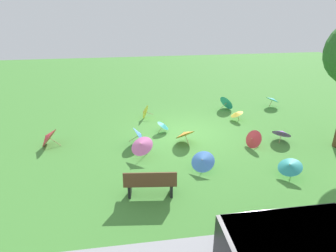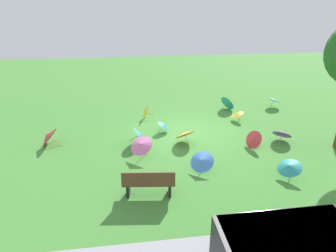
{
  "view_description": "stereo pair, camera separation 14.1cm",
  "coord_description": "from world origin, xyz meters",
  "px_view_note": "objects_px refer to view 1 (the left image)",
  "views": [
    {
      "loc": [
        2.6,
        11.66,
        5.55
      ],
      "look_at": [
        0.93,
        0.39,
        0.6
      ],
      "focal_mm": 30.96,
      "sensor_mm": 36.0,
      "label": 1
    },
    {
      "loc": [
        2.46,
        11.68,
        5.55
      ],
      "look_at": [
        0.93,
        0.39,
        0.6
      ],
      "focal_mm": 30.96,
      "sensor_mm": 36.0,
      "label": 2
    }
  ],
  "objects_px": {
    "parasol_teal_3": "(273,99)",
    "parasol_yellow_1": "(236,113)",
    "parasol_yellow_0": "(144,112)",
    "parasol_teal_1": "(164,125)",
    "parasol_pink_0": "(141,145)",
    "parasol_blue_1": "(140,135)",
    "parasol_red_0": "(47,137)",
    "parasol_blue_0": "(203,161)",
    "parasol_orange_0": "(185,133)",
    "parasol_teal_0": "(290,166)",
    "parasol_purple_1": "(282,133)",
    "parasol_red_1": "(253,139)",
    "park_bench": "(150,183)",
    "parasol_teal_2": "(227,102)"
  },
  "relations": [
    {
      "from": "parasol_yellow_0",
      "to": "parasol_teal_0",
      "type": "bearing_deg",
      "value": 126.25
    },
    {
      "from": "parasol_teal_0",
      "to": "parasol_purple_1",
      "type": "relative_size",
      "value": 1.02
    },
    {
      "from": "parasol_teal_0",
      "to": "parasol_teal_1",
      "type": "distance_m",
      "value": 5.68
    },
    {
      "from": "park_bench",
      "to": "parasol_yellow_0",
      "type": "relative_size",
      "value": 2.13
    },
    {
      "from": "parasol_blue_0",
      "to": "parasol_red_1",
      "type": "distance_m",
      "value": 2.88
    },
    {
      "from": "parasol_yellow_0",
      "to": "parasol_purple_1",
      "type": "xyz_separation_m",
      "value": [
        -5.61,
        3.47,
        0.03
      ]
    },
    {
      "from": "parasol_teal_0",
      "to": "parasol_orange_0",
      "type": "xyz_separation_m",
      "value": [
        3.0,
        -3.04,
        0.01
      ]
    },
    {
      "from": "parasol_teal_3",
      "to": "parasol_purple_1",
      "type": "bearing_deg",
      "value": 68.05
    },
    {
      "from": "parasol_pink_0",
      "to": "park_bench",
      "type": "bearing_deg",
      "value": 92.89
    },
    {
      "from": "parasol_yellow_0",
      "to": "parasol_red_1",
      "type": "bearing_deg",
      "value": 137.19
    },
    {
      "from": "parasol_yellow_0",
      "to": "parasol_teal_1",
      "type": "height_order",
      "value": "parasol_yellow_0"
    },
    {
      "from": "parasol_yellow_0",
      "to": "parasol_yellow_1",
      "type": "bearing_deg",
      "value": 168.38
    },
    {
      "from": "parasol_teal_1",
      "to": "parasol_red_0",
      "type": "bearing_deg",
      "value": 7.75
    },
    {
      "from": "parasol_blue_0",
      "to": "parasol_purple_1",
      "type": "height_order",
      "value": "parasol_blue_0"
    },
    {
      "from": "park_bench",
      "to": "parasol_purple_1",
      "type": "bearing_deg",
      "value": -153.0
    },
    {
      "from": "parasol_blue_0",
      "to": "parasol_orange_0",
      "type": "bearing_deg",
      "value": -85.14
    },
    {
      "from": "parasol_pink_0",
      "to": "parasol_blue_1",
      "type": "relative_size",
      "value": 1.27
    },
    {
      "from": "parasol_yellow_0",
      "to": "parasol_teal_2",
      "type": "relative_size",
      "value": 0.75
    },
    {
      "from": "parasol_red_1",
      "to": "park_bench",
      "type": "bearing_deg",
      "value": 30.73
    },
    {
      "from": "parasol_red_0",
      "to": "parasol_teal_3",
      "type": "xyz_separation_m",
      "value": [
        -11.44,
        -3.15,
        0.05
      ]
    },
    {
      "from": "parasol_teal_1",
      "to": "parasol_purple_1",
      "type": "bearing_deg",
      "value": 161.28
    },
    {
      "from": "parasol_blue_1",
      "to": "parasol_teal_2",
      "type": "bearing_deg",
      "value": -144.79
    },
    {
      "from": "parasol_orange_0",
      "to": "parasol_yellow_0",
      "type": "bearing_deg",
      "value": -64.38
    },
    {
      "from": "parasol_red_1",
      "to": "parasol_blue_1",
      "type": "relative_size",
      "value": 0.93
    },
    {
      "from": "parasol_yellow_0",
      "to": "parasol_teal_2",
      "type": "distance_m",
      "value": 4.67
    },
    {
      "from": "parasol_yellow_0",
      "to": "parasol_blue_0",
      "type": "bearing_deg",
      "value": 107.43
    },
    {
      "from": "parasol_pink_0",
      "to": "parasol_blue_0",
      "type": "distance_m",
      "value": 2.41
    },
    {
      "from": "parasol_teal_0",
      "to": "parasol_teal_1",
      "type": "relative_size",
      "value": 1.69
    },
    {
      "from": "parasol_red_0",
      "to": "parasol_purple_1",
      "type": "distance_m",
      "value": 9.82
    },
    {
      "from": "parasol_yellow_1",
      "to": "parasol_teal_3",
      "type": "relative_size",
      "value": 0.83
    },
    {
      "from": "parasol_teal_3",
      "to": "parasol_yellow_1",
      "type": "bearing_deg",
      "value": 30.45
    },
    {
      "from": "parasol_yellow_1",
      "to": "parasol_red_1",
      "type": "bearing_deg",
      "value": 82.01
    },
    {
      "from": "parasol_yellow_0",
      "to": "parasol_teal_3",
      "type": "bearing_deg",
      "value": -174.78
    },
    {
      "from": "parasol_yellow_1",
      "to": "parasol_teal_1",
      "type": "bearing_deg",
      "value": 13.11
    },
    {
      "from": "parasol_red_0",
      "to": "parasol_yellow_0",
      "type": "bearing_deg",
      "value": -149.09
    },
    {
      "from": "parasol_teal_0",
      "to": "parasol_orange_0",
      "type": "relative_size",
      "value": 0.97
    },
    {
      "from": "parasol_teal_2",
      "to": "parasol_blue_1",
      "type": "relative_size",
      "value": 1.11
    },
    {
      "from": "parasol_red_0",
      "to": "parasol_teal_1",
      "type": "xyz_separation_m",
      "value": [
        -4.91,
        -0.67,
        -0.06
      ]
    },
    {
      "from": "parasol_yellow_1",
      "to": "parasol_yellow_0",
      "type": "bearing_deg",
      "value": -11.62
    },
    {
      "from": "parasol_purple_1",
      "to": "parasol_teal_3",
      "type": "bearing_deg",
      "value": -111.95
    },
    {
      "from": "parasol_pink_0",
      "to": "parasol_yellow_1",
      "type": "distance_m",
      "value": 5.86
    },
    {
      "from": "parasol_blue_1",
      "to": "park_bench",
      "type": "bearing_deg",
      "value": 91.89
    },
    {
      "from": "parasol_red_1",
      "to": "parasol_teal_3",
      "type": "height_order",
      "value": "parasol_red_1"
    },
    {
      "from": "park_bench",
      "to": "parasol_red_0",
      "type": "bearing_deg",
      "value": -45.73
    },
    {
      "from": "parasol_red_0",
      "to": "parasol_teal_1",
      "type": "height_order",
      "value": "parasol_red_0"
    },
    {
      "from": "parasol_purple_1",
      "to": "parasol_pink_0",
      "type": "bearing_deg",
      "value": 5.57
    },
    {
      "from": "parasol_blue_1",
      "to": "parasol_purple_1",
      "type": "height_order",
      "value": "parasol_blue_1"
    },
    {
      "from": "parasol_blue_0",
      "to": "parasol_orange_0",
      "type": "xyz_separation_m",
      "value": [
        0.19,
        -2.22,
        0.04
      ]
    },
    {
      "from": "parasol_red_0",
      "to": "parasol_pink_0",
      "type": "distance_m",
      "value": 4.07
    },
    {
      "from": "parasol_red_0",
      "to": "parasol_teal_2",
      "type": "relative_size",
      "value": 0.98
    }
  ]
}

